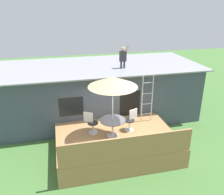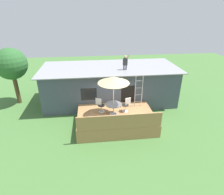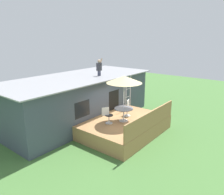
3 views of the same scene
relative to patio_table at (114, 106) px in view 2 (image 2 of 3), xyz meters
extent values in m
plane|color=#477538|center=(0.15, 0.05, -1.39)|extent=(40.00, 40.00, 0.00)
cube|color=#424C5B|center=(0.15, 3.65, 0.02)|extent=(10.00, 4.00, 2.81)
cube|color=#99999E|center=(0.15, 3.65, 1.45)|extent=(10.50, 4.50, 0.06)
cube|color=black|center=(-1.53, 1.66, 0.16)|extent=(1.10, 0.03, 0.90)
cube|color=black|center=(1.24, 1.66, -0.34)|extent=(1.00, 0.03, 2.00)
cube|color=#A87A4C|center=(0.15, 0.05, -0.99)|extent=(4.89, 3.44, 0.80)
cube|color=#A87A4C|center=(0.15, -1.62, -0.14)|extent=(4.79, 0.08, 0.90)
cylinder|color=silver|center=(0.00, 0.00, -0.57)|extent=(0.48, 0.48, 0.03)
cylinder|color=silver|center=(0.00, 0.00, -0.22)|extent=(0.07, 0.07, 0.71)
cylinder|color=#4C4C51|center=(0.00, 0.00, 0.14)|extent=(1.04, 1.04, 0.03)
cylinder|color=silver|center=(0.00, 0.00, 0.61)|extent=(0.04, 0.04, 2.40)
cone|color=beige|center=(0.00, 0.00, 1.76)|extent=(1.90, 1.90, 0.38)
cylinder|color=silver|center=(1.58, 0.96, 0.51)|extent=(0.04, 0.04, 2.20)
cylinder|color=silver|center=(2.06, 0.96, 0.51)|extent=(0.04, 0.04, 2.20)
cylinder|color=silver|center=(1.82, 0.96, -0.24)|extent=(0.48, 0.03, 0.03)
cylinder|color=silver|center=(1.82, 0.96, 0.26)|extent=(0.48, 0.03, 0.03)
cylinder|color=silver|center=(1.82, 0.96, 0.76)|extent=(0.48, 0.03, 0.03)
cylinder|color=silver|center=(1.82, 0.96, 1.26)|extent=(0.48, 0.03, 0.03)
cylinder|color=#33384C|center=(1.11, 2.83, 1.65)|extent=(0.10, 0.10, 0.34)
cylinder|color=#33384C|center=(1.27, 2.83, 1.65)|extent=(0.10, 0.10, 0.34)
cube|color=#333338|center=(1.19, 2.83, 2.07)|extent=(0.32, 0.20, 0.50)
sphere|color=tan|center=(1.19, 2.83, 2.43)|extent=(0.20, 0.20, 0.20)
cylinder|color=tan|center=(1.37, 2.83, 2.37)|extent=(0.26, 0.08, 0.44)
cylinder|color=silver|center=(-0.74, 0.44, -0.58)|extent=(0.40, 0.40, 0.02)
cylinder|color=silver|center=(-0.74, 0.44, -0.36)|extent=(0.06, 0.06, 0.44)
cylinder|color=black|center=(-0.74, 0.44, -0.13)|extent=(0.44, 0.44, 0.04)
cube|color=silver|center=(-0.92, 0.54, 0.11)|extent=(0.36, 0.24, 0.44)
cylinder|color=silver|center=(0.81, 0.32, -0.58)|extent=(0.40, 0.40, 0.02)
cylinder|color=silver|center=(0.81, 0.32, -0.36)|extent=(0.06, 0.06, 0.44)
cylinder|color=black|center=(0.81, 0.32, -0.13)|extent=(0.44, 0.44, 0.04)
cube|color=silver|center=(1.00, 0.39, 0.11)|extent=(0.39, 0.18, 0.44)
cylinder|color=brown|center=(-7.20, 4.13, -0.02)|extent=(0.31, 0.31, 2.74)
sphere|color=#2D662D|center=(-7.20, 4.13, 1.83)|extent=(2.36, 2.36, 2.36)
camera|label=1|loc=(-1.98, -8.18, 4.55)|focal=37.85mm
camera|label=2|loc=(-1.29, -10.25, 5.52)|focal=29.93mm
camera|label=3|loc=(-9.19, -6.46, 3.92)|focal=34.72mm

